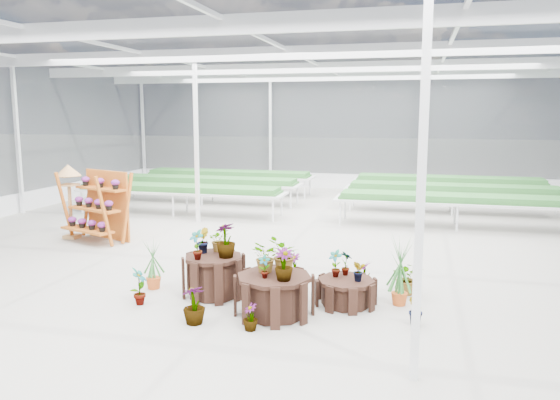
% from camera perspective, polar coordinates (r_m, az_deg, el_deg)
% --- Properties ---
extents(ground_plane, '(24.00, 24.00, 0.00)m').
position_cam_1_polar(ground_plane, '(10.93, -2.04, -7.05)').
color(ground_plane, gray).
rests_on(ground_plane, ground).
extents(greenhouse_shell, '(18.00, 24.00, 4.50)m').
position_cam_1_polar(greenhouse_shell, '(10.53, -2.11, 4.80)').
color(greenhouse_shell, white).
rests_on(greenhouse_shell, ground).
extents(steel_frame, '(18.00, 24.00, 4.50)m').
position_cam_1_polar(steel_frame, '(10.53, -2.11, 4.80)').
color(steel_frame, silver).
rests_on(steel_frame, ground).
extents(nursery_benches, '(16.00, 7.00, 0.84)m').
position_cam_1_polar(nursery_benches, '(17.72, 4.48, 0.54)').
color(nursery_benches, silver).
rests_on(nursery_benches, ground).
extents(plinth_tall, '(1.25, 1.25, 0.69)m').
position_cam_1_polar(plinth_tall, '(9.25, -6.92, -7.88)').
color(plinth_tall, black).
rests_on(plinth_tall, ground).
extents(plinth_mid, '(1.46, 1.46, 0.62)m').
position_cam_1_polar(plinth_mid, '(8.37, -0.61, -9.91)').
color(plinth_mid, black).
rests_on(plinth_mid, ground).
extents(plinth_low, '(1.25, 1.25, 0.42)m').
position_cam_1_polar(plinth_low, '(8.87, 6.91, -9.53)').
color(plinth_low, black).
rests_on(plinth_low, ground).
extents(shelf_rack, '(1.78, 1.34, 1.68)m').
position_cam_1_polar(shelf_rack, '(13.65, -18.73, -0.68)').
color(shelf_rack, '#AF5619').
rests_on(shelf_rack, ground).
extents(bird_table, '(0.53, 0.53, 1.82)m').
position_cam_1_polar(bird_table, '(14.20, -21.10, -0.15)').
color(bird_table, '#AE7F4A').
rests_on(bird_table, ground).
extents(nursery_plants, '(4.79, 2.79, 1.27)m').
position_cam_1_polar(nursery_plants, '(8.90, 0.52, -6.98)').
color(nursery_plants, '#2E6A2E').
rests_on(nursery_plants, ground).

